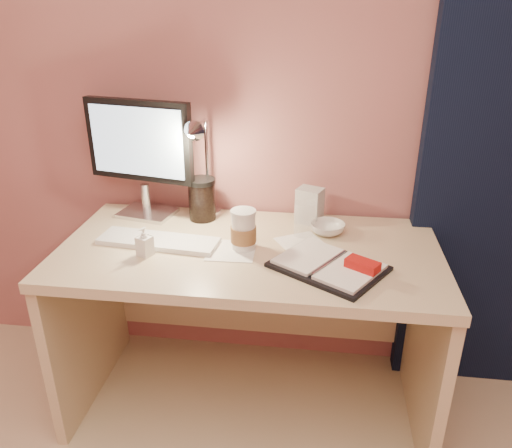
# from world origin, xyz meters

# --- Properties ---
(desk) EXTENTS (1.40, 0.70, 0.73)m
(desk) POSITION_xyz_m (0.00, 1.45, 0.50)
(desk) COLOR #C2B389
(desk) RESTS_ON ground
(monitor) EXTENTS (0.45, 0.20, 0.49)m
(monitor) POSITION_xyz_m (-0.47, 1.63, 1.02)
(monitor) COLOR silver
(monitor) RESTS_ON desk
(keyboard) EXTENTS (0.46, 0.18, 0.02)m
(keyboard) POSITION_xyz_m (-0.34, 1.37, 0.74)
(keyboard) COLOR silver
(keyboard) RESTS_ON desk
(planner) EXTENTS (0.44, 0.41, 0.05)m
(planner) POSITION_xyz_m (0.30, 1.26, 0.74)
(planner) COLOR black
(planner) RESTS_ON desk
(paper_a) EXTENTS (0.18, 0.18, 0.00)m
(paper_a) POSITION_xyz_m (-0.06, 1.34, 0.73)
(paper_a) COLOR white
(paper_a) RESTS_ON desk
(paper_c) EXTENTS (0.22, 0.22, 0.00)m
(paper_c) POSITION_xyz_m (0.19, 1.44, 0.73)
(paper_c) COLOR white
(paper_c) RESTS_ON desk
(coffee_cup) EXTENTS (0.09, 0.09, 0.15)m
(coffee_cup) POSITION_xyz_m (-0.02, 1.37, 0.80)
(coffee_cup) COLOR silver
(coffee_cup) RESTS_ON desk
(clear_cup) EXTENTS (0.08, 0.08, 0.14)m
(clear_cup) POSITION_xyz_m (0.19, 1.52, 0.80)
(clear_cup) COLOR white
(clear_cup) RESTS_ON desk
(bowl) EXTENTS (0.17, 0.17, 0.04)m
(bowl) POSITION_xyz_m (0.29, 1.54, 0.75)
(bowl) COLOR silver
(bowl) RESTS_ON desk
(lotion_bottle) EXTENTS (0.06, 0.06, 0.11)m
(lotion_bottle) POSITION_xyz_m (-0.36, 1.27, 0.78)
(lotion_bottle) COLOR silver
(lotion_bottle) RESTS_ON desk
(dark_jar) EXTENTS (0.11, 0.11, 0.16)m
(dark_jar) POSITION_xyz_m (-0.23, 1.62, 0.81)
(dark_jar) COLOR black
(dark_jar) RESTS_ON desk
(product_box) EXTENTS (0.12, 0.11, 0.15)m
(product_box) POSITION_xyz_m (0.21, 1.64, 0.80)
(product_box) COLOR beige
(product_box) RESTS_ON desk
(desk_lamp) EXTENTS (0.10, 0.26, 0.43)m
(desk_lamp) POSITION_xyz_m (-0.21, 1.57, 1.00)
(desk_lamp) COLOR silver
(desk_lamp) RESTS_ON desk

